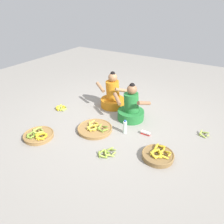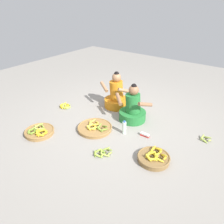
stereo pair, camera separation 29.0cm
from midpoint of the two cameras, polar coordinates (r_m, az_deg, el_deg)
ground_plane at (r=4.09m, az=3.71°, el=-3.24°), size 10.00×10.00×0.00m
vendor_woman_front at (r=4.14m, az=7.56°, el=0.78°), size 0.74×0.52×0.76m
vendor_woman_behind at (r=4.61m, az=2.96°, el=4.32°), size 0.74×0.52×0.80m
banana_basket_back_right at (r=3.90m, az=-2.52°, el=-4.26°), size 0.63×0.63×0.13m
banana_basket_near_vendor at (r=3.95m, az=-16.90°, el=-5.07°), size 0.52×0.52×0.15m
banana_basket_front_left at (r=3.32m, az=13.65°, el=-11.89°), size 0.49×0.49×0.16m
loose_bananas_front_right at (r=3.36m, az=0.09°, el=-10.86°), size 0.28×0.30×0.09m
loose_bananas_mid_right at (r=4.03m, az=25.74°, el=-6.54°), size 0.18×0.18×0.08m
loose_bananas_back_center at (r=4.74m, az=-10.72°, el=1.52°), size 0.27×0.24×0.09m
water_bottle at (r=3.77m, az=5.51°, el=-4.25°), size 0.07×0.07×0.26m
packet_carton_stack at (r=3.80m, az=10.95°, el=-6.05°), size 0.16×0.06×0.06m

